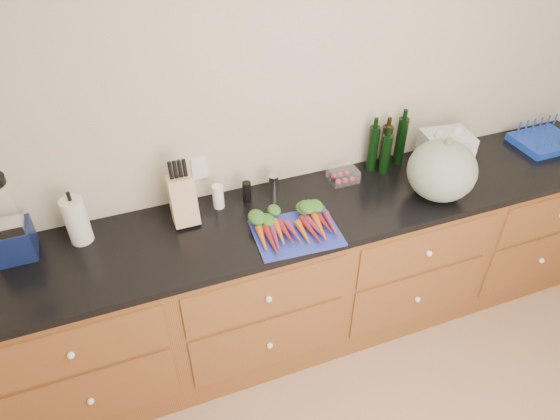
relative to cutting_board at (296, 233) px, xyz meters
name	(u,v)px	position (x,y,z in m)	size (l,w,h in m)	color
wall_back	(306,115)	(0.25, 0.48, 0.35)	(4.10, 0.05, 2.60)	beige
cabinets	(324,271)	(0.25, 0.16, -0.49)	(3.60, 0.64, 0.90)	brown
countertop	(328,207)	(0.25, 0.16, -0.03)	(3.64, 0.62, 0.04)	black
cutting_board	(296,233)	(0.00, 0.00, 0.00)	(0.41, 0.31, 0.01)	#212F9F
carrots	(293,224)	(0.00, 0.04, 0.03)	(0.38, 0.28, 0.05)	#CF5A18
squash	(442,171)	(0.82, 0.03, 0.15)	(0.35, 0.35, 0.32)	slate
blender_appliance	(6,224)	(-1.25, 0.32, 0.18)	(0.17, 0.17, 0.42)	#0E1743
paper_towel	(77,221)	(-0.97, 0.32, 0.11)	(0.11, 0.11, 0.24)	silver
knife_block	(183,200)	(-0.48, 0.30, 0.12)	(0.12, 0.12, 0.25)	tan
grinder_salt	(218,197)	(-0.29, 0.34, 0.06)	(0.06, 0.06, 0.13)	white
grinder_pepper	(247,192)	(-0.14, 0.34, 0.05)	(0.05, 0.05, 0.11)	black
canister_chrome	(273,185)	(0.01, 0.34, 0.06)	(0.05, 0.05, 0.12)	silver
tomato_box	(343,175)	(0.41, 0.33, 0.03)	(0.15, 0.12, 0.07)	white
bottles	(386,147)	(0.70, 0.37, 0.13)	(0.24, 0.12, 0.29)	black
grocery_bag	(445,149)	(1.03, 0.28, 0.09)	(0.26, 0.21, 0.19)	silver
dish_rack	(544,140)	(1.74, 0.24, 0.03)	(0.35, 0.28, 0.14)	#1336AE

